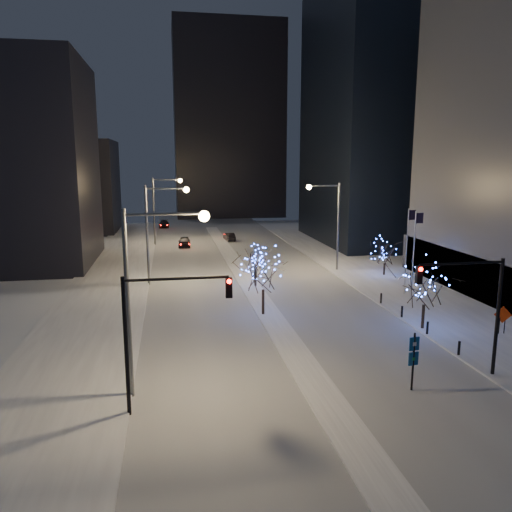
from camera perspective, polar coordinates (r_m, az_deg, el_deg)
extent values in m
plane|color=white|center=(27.59, 7.80, -15.83)|extent=(160.00, 160.00, 0.00)
cube|color=silver|center=(60.23, -2.30, -1.06)|extent=(20.00, 130.00, 0.02)
cube|color=white|center=(55.38, -1.61, -2.03)|extent=(2.00, 80.00, 0.15)
cube|color=white|center=(50.55, 17.23, -3.76)|extent=(10.00, 90.00, 0.15)
cube|color=white|center=(45.57, -17.48, -5.34)|extent=(8.00, 90.00, 0.15)
cube|color=black|center=(95.32, -21.11, 7.42)|extent=(18.00, 16.00, 16.00)
cube|color=black|center=(116.60, -3.21, 14.98)|extent=(24.00, 14.00, 42.00)
cylinder|color=#595E66|center=(26.58, -14.43, -5.54)|extent=(0.24, 0.24, 10.00)
cylinder|color=#595E66|center=(25.59, -10.44, 4.74)|extent=(4.00, 0.16, 0.16)
sphere|color=#EDC676|center=(25.67, -5.95, 4.54)|extent=(0.56, 0.56, 0.56)
cylinder|color=#595E66|center=(51.03, -12.33, 2.26)|extent=(0.24, 0.24, 10.00)
cylinder|color=#595E66|center=(50.53, -10.26, 7.61)|extent=(4.00, 0.16, 0.16)
sphere|color=#EDC676|center=(50.56, -7.97, 7.51)|extent=(0.56, 0.56, 0.56)
cylinder|color=#595E66|center=(75.84, -11.60, 4.98)|extent=(0.24, 0.24, 10.00)
cylinder|color=#595E66|center=(75.50, -10.20, 8.58)|extent=(4.00, 0.16, 0.16)
sphere|color=#EDC676|center=(75.53, -8.66, 8.52)|extent=(0.56, 0.56, 0.56)
cylinder|color=#595E66|center=(57.12, 9.37, 3.24)|extent=(0.24, 0.24, 10.00)
cylinder|color=#595E66|center=(56.16, 7.81, 7.98)|extent=(3.50, 0.16, 0.16)
sphere|color=#EDC676|center=(55.66, 6.07, 7.84)|extent=(0.56, 0.56, 0.56)
cylinder|color=black|center=(25.15, -14.62, -10.09)|extent=(0.20, 0.20, 7.00)
cylinder|color=black|center=(24.09, -9.05, -2.58)|extent=(5.00, 0.14, 0.14)
cube|color=black|center=(24.38, -3.12, -3.63)|extent=(0.32, 0.28, 1.00)
sphere|color=#FF0C05|center=(24.12, -3.08, -2.93)|extent=(0.22, 0.22, 0.22)
cylinder|color=black|center=(31.76, 25.88, -6.45)|extent=(0.20, 0.20, 7.00)
cylinder|color=black|center=(29.60, 22.46, -0.78)|extent=(5.00, 0.14, 0.14)
cube|color=black|center=(28.46, 18.12, -2.06)|extent=(0.32, 0.28, 1.00)
sphere|color=#FF0C05|center=(28.24, 18.33, -1.45)|extent=(0.22, 0.22, 0.22)
cylinder|color=silver|center=(45.32, 17.54, -0.13)|extent=(0.10, 0.10, 8.00)
cube|color=black|center=(45.00, 18.18, 4.14)|extent=(0.70, 0.03, 0.90)
cylinder|color=silver|center=(47.78, 16.81, 0.45)|extent=(0.10, 0.10, 8.00)
cube|color=black|center=(47.47, 17.41, 4.50)|extent=(0.70, 0.03, 0.90)
cylinder|color=black|center=(34.82, 22.19, -9.72)|extent=(0.16, 0.16, 0.90)
cylinder|color=black|center=(38.06, 19.00, -7.77)|extent=(0.16, 0.16, 0.90)
cylinder|color=black|center=(41.42, 16.34, -6.12)|extent=(0.16, 0.16, 0.90)
cylinder|color=black|center=(44.90, 14.10, -4.70)|extent=(0.16, 0.16, 0.90)
imported|color=black|center=(73.93, -8.18, 1.61)|extent=(1.93, 4.35, 1.45)
imported|color=black|center=(78.92, -3.06, 2.20)|extent=(1.61, 3.92, 1.26)
imported|color=black|center=(96.48, -10.46, 3.60)|extent=(1.88, 4.49, 1.30)
cylinder|color=black|center=(40.44, 0.82, -5.25)|extent=(0.22, 0.22, 2.02)
cylinder|color=black|center=(49.60, -0.06, -2.49)|extent=(0.22, 0.22, 1.62)
cylinder|color=black|center=(39.10, 18.55, -6.57)|extent=(0.22, 0.22, 1.78)
cylinder|color=black|center=(56.13, 14.45, -1.45)|extent=(0.22, 0.22, 1.28)
cylinder|color=black|center=(28.83, 17.52, -11.47)|extent=(0.11, 0.11, 3.28)
cube|color=navy|center=(28.47, 17.64, -9.54)|extent=(0.59, 0.15, 0.75)
cube|color=navy|center=(28.76, 17.54, -11.12)|extent=(0.59, 0.15, 0.75)
cylinder|color=black|center=(40.00, 26.03, -7.18)|extent=(0.06, 0.06, 1.19)
cylinder|color=black|center=(40.25, 26.53, -7.11)|extent=(0.06, 0.06, 1.19)
cube|color=#ED3D0C|center=(39.90, 26.38, -6.04)|extent=(1.17, 0.43, 1.22)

